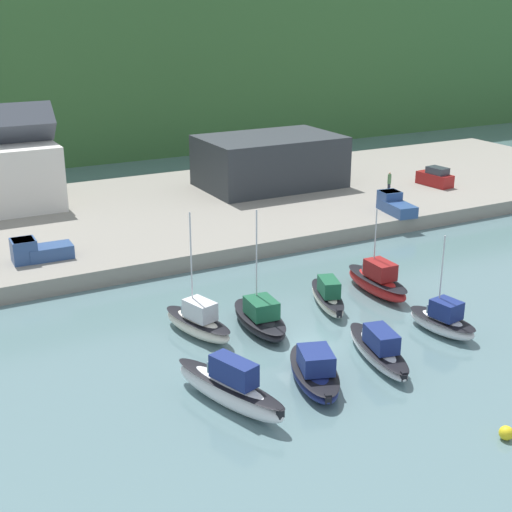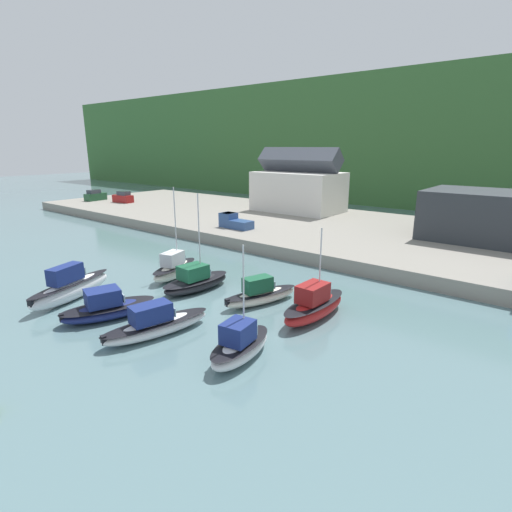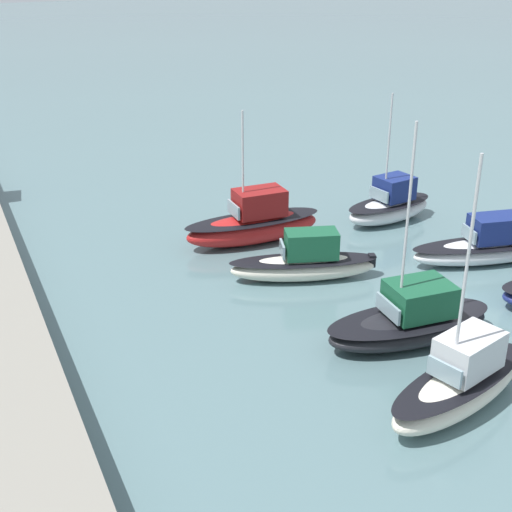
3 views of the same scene
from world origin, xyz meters
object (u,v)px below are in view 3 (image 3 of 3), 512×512
(moored_boat_1, at_px, (411,320))
(moored_boat_7, at_px, (390,205))
(moored_boat_0, at_px, (460,383))
(moored_boat_6, at_px, (490,246))
(moored_boat_2, at_px, (305,262))
(moored_boat_3, at_px, (254,223))

(moored_boat_1, relative_size, moored_boat_7, 1.22)
(moored_boat_0, bearing_deg, moored_boat_6, -61.45)
(moored_boat_1, height_order, moored_boat_6, moored_boat_1)
(moored_boat_2, distance_m, moored_boat_6, 8.78)
(moored_boat_0, height_order, moored_boat_1, moored_boat_0)
(moored_boat_0, distance_m, moored_boat_6, 11.98)
(moored_boat_0, height_order, moored_boat_2, moored_boat_0)
(moored_boat_3, bearing_deg, moored_boat_7, -91.32)
(moored_boat_1, distance_m, moored_boat_7, 12.25)
(moored_boat_0, bearing_deg, moored_boat_7, -42.47)
(moored_boat_0, bearing_deg, moored_boat_1, -30.64)
(moored_boat_0, xyz_separation_m, moored_boat_1, (4.08, -1.09, -0.11))
(moored_boat_1, distance_m, moored_boat_2, 6.30)
(moored_boat_0, xyz_separation_m, moored_boat_7, (14.61, -7.36, -0.07))
(moored_boat_3, xyz_separation_m, moored_boat_6, (-6.63, -8.87, -0.18))
(moored_boat_7, bearing_deg, moored_boat_3, 78.64)
(moored_boat_1, xyz_separation_m, moored_boat_3, (10.91, 1.38, 0.15))
(moored_boat_6, bearing_deg, moored_boat_0, 146.51)
(moored_boat_6, bearing_deg, moored_boat_7, 23.25)
(moored_boat_2, relative_size, moored_boat_7, 0.99)
(moored_boat_3, bearing_deg, moored_boat_6, -125.24)
(moored_boat_2, bearing_deg, moored_boat_0, -161.93)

